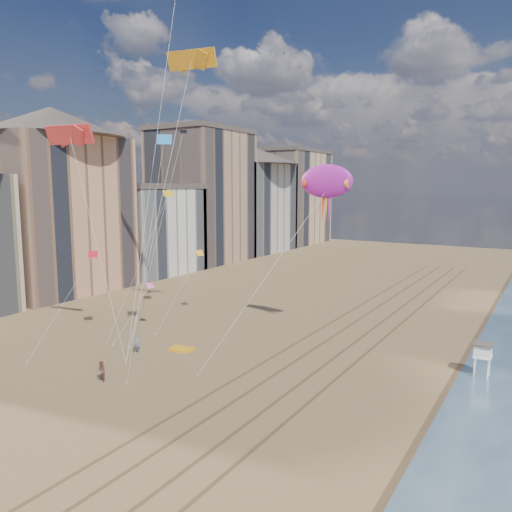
{
  "coord_description": "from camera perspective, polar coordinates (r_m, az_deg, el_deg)",
  "views": [
    {
      "loc": [
        21.56,
        -16.26,
        16.37
      ],
      "look_at": [
        -4.12,
        26.0,
        9.5
      ],
      "focal_mm": 35.0,
      "sensor_mm": 36.0,
      "label": 1
    }
  ],
  "objects": [
    {
      "name": "lifeguard_stand",
      "position": [
        48.16,
        24.5,
        -9.85
      ],
      "size": [
        1.63,
        1.63,
        2.94
      ],
      "color": "white",
      "rests_on": "ground"
    },
    {
      "name": "small_kites",
      "position": [
        55.74,
        -10.99,
        6.2
      ],
      "size": [
        13.52,
        15.86,
        17.93
      ],
      "color": "#F6AC19",
      "rests_on": "ground"
    },
    {
      "name": "show_kite",
      "position": [
        52.82,
        8.05,
        8.41
      ],
      "size": [
        5.18,
        8.29,
        22.68
      ],
      "color": "#B01BA2",
      "rests_on": "ground"
    },
    {
      "name": "parafoils",
      "position": [
        55.89,
        -11.36,
        23.77
      ],
      "size": [
        12.12,
        12.49,
        20.94
      ],
      "color": "black",
      "rests_on": "ground"
    },
    {
      "name": "grounded_kite",
      "position": [
        51.74,
        -8.5,
        -10.47
      ],
      "size": [
        2.57,
        1.86,
        0.27
      ],
      "primitive_type": "cube",
      "rotation": [
        0.0,
        0.0,
        0.16
      ],
      "color": "#FFA115",
      "rests_on": "ground"
    },
    {
      "name": "buildings",
      "position": [
        106.0,
        -8.19,
        6.31
      ],
      "size": [
        34.72,
        131.35,
        29.0
      ],
      "color": "#C6B284",
      "rests_on": "ground"
    },
    {
      "name": "kite_flyer_a",
      "position": [
        51.49,
        -13.44,
        -9.75
      ],
      "size": [
        0.83,
        0.76,
        1.89
      ],
      "primitive_type": "imported",
      "rotation": [
        0.0,
        0.0,
        0.59
      ],
      "color": "slate",
      "rests_on": "ground"
    },
    {
      "name": "ground",
      "position": [
        31.58,
        -20.21,
        -23.83
      ],
      "size": [
        260.0,
        260.0,
        0.0
      ],
      "primitive_type": "plane",
      "color": "brown",
      "rests_on": "ground"
    },
    {
      "name": "tracks",
      "position": [
        52.63,
        8.64,
        -10.3
      ],
      "size": [
        7.68,
        120.0,
        0.01
      ],
      "color": "brown",
      "rests_on": "ground"
    },
    {
      "name": "kite_flyer_b",
      "position": [
        45.15,
        -17.26,
        -12.47
      ],
      "size": [
        1.1,
        1.0,
        1.84
      ],
      "primitive_type": "imported",
      "rotation": [
        0.0,
        0.0,
        -0.41
      ],
      "color": "brown",
      "rests_on": "ground"
    }
  ]
}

